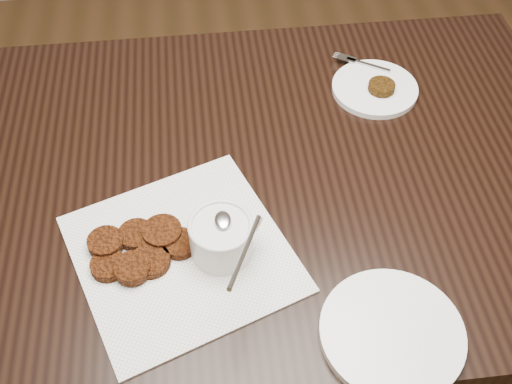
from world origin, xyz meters
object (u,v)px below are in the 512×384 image
at_px(sauce_ramekin, 220,224).
at_px(table, 239,281).
at_px(plate_empty, 392,333).
at_px(napkin, 182,253).
at_px(plate_with_patty, 375,86).

bearing_deg(sauce_ramekin, table, 77.88).
bearing_deg(plate_empty, sauce_ramekin, 142.95).
relative_size(napkin, sauce_ramekin, 2.34).
distance_m(table, napkin, 0.43).
bearing_deg(sauce_ramekin, napkin, 177.75).
xyz_separation_m(napkin, sauce_ramekin, (0.07, -0.00, 0.07)).
height_order(table, napkin, napkin).
bearing_deg(plate_with_patty, sauce_ramekin, -133.28).
distance_m(sauce_ramekin, plate_with_patty, 0.51).
bearing_deg(sauce_ramekin, plate_with_patty, 46.72).
distance_m(napkin, sauce_ramekin, 0.10).
xyz_separation_m(table, napkin, (-0.10, -0.17, 0.38)).
height_order(plate_with_patty, plate_empty, plate_with_patty).
bearing_deg(napkin, table, 58.79).
height_order(table, sauce_ramekin, sauce_ramekin).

